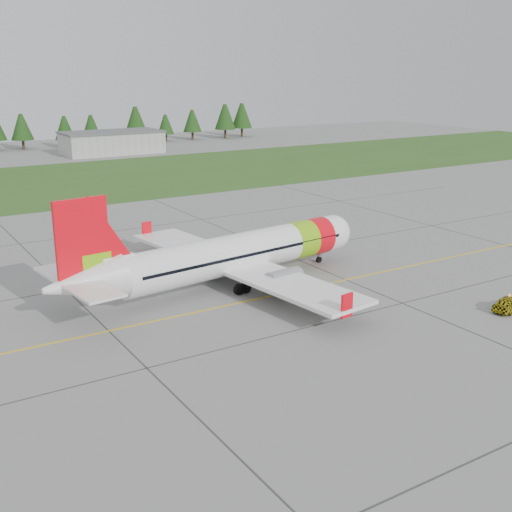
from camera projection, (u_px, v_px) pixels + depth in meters
ground at (315, 326)px, 53.49m from camera, size 320.00×320.00×0.00m
aircraft at (233, 255)px, 62.97m from camera, size 34.92×32.41×10.59m
follow_me_car at (510, 289)px, 56.29m from camera, size 1.69×1.87×3.97m
grass_strip at (51, 183)px, 120.26m from camera, size 320.00×50.00×0.03m
taxi_guideline at (263, 298)px, 60.00m from camera, size 120.00×0.25×0.02m
hangar_east at (112, 143)px, 161.55m from camera, size 24.00×12.00×5.20m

